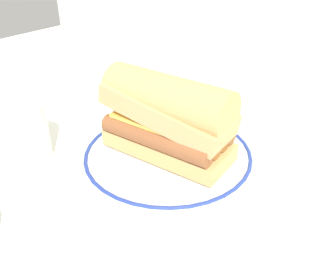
% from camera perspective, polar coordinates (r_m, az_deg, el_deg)
% --- Properties ---
extents(ground_plane, '(1.50, 1.50, 0.00)m').
position_cam_1_polar(ground_plane, '(0.59, -3.48, -3.90)').
color(ground_plane, white).
extents(plate, '(0.27, 0.27, 0.01)m').
position_cam_1_polar(plate, '(0.58, -0.00, -3.14)').
color(plate, white).
rests_on(plate, ground_plane).
extents(sausage_sandwich, '(0.20, 0.12, 0.12)m').
position_cam_1_polar(sausage_sandwich, '(0.55, -0.00, 2.72)').
color(sausage_sandwich, tan).
rests_on(sausage_sandwich, plate).
extents(drinking_glass, '(0.07, 0.07, 0.09)m').
position_cam_1_polar(drinking_glass, '(0.60, -20.52, -0.42)').
color(drinking_glass, silver).
rests_on(drinking_glass, ground_plane).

